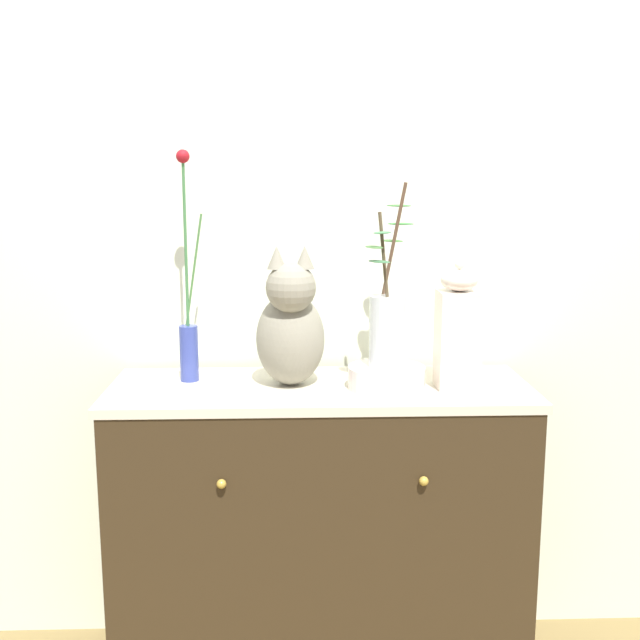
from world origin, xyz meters
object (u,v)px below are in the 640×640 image
object	(u,v)px
sideboard	(320,534)
vase_slim_green	(188,327)
jar_lidded_porcelain	(458,330)
cat_sitting	(290,328)
vase_glass_clear	(387,325)
bowl_porcelain	(386,377)

from	to	relation	value
sideboard	vase_slim_green	size ratio (longest dim) A/B	1.82
jar_lidded_porcelain	sideboard	bearing A→B (deg)	175.38
cat_sitting	vase_glass_clear	world-z (taller)	vase_glass_clear
vase_glass_clear	cat_sitting	bearing A→B (deg)	170.08
sideboard	vase_glass_clear	distance (m)	0.63
vase_slim_green	vase_glass_clear	xyz separation A→B (m)	(0.54, -0.10, 0.02)
cat_sitting	vase_slim_green	bearing A→B (deg)	169.35
cat_sitting	jar_lidded_porcelain	size ratio (longest dim) A/B	1.29
cat_sitting	jar_lidded_porcelain	xyz separation A→B (m)	(0.44, -0.04, -0.00)
cat_sitting	vase_glass_clear	xyz separation A→B (m)	(0.26, -0.04, 0.02)
sideboard	vase_slim_green	xyz separation A→B (m)	(-0.36, 0.06, 0.58)
sideboard	jar_lidded_porcelain	bearing A→B (deg)	-4.62
cat_sitting	sideboard	bearing A→B (deg)	-7.46
cat_sitting	vase_glass_clear	bearing A→B (deg)	-9.92
sideboard	vase_slim_green	distance (m)	0.69
sideboard	jar_lidded_porcelain	xyz separation A→B (m)	(0.36, -0.03, 0.59)
cat_sitting	vase_slim_green	world-z (taller)	vase_slim_green
vase_slim_green	vase_glass_clear	bearing A→B (deg)	-10.30
sideboard	vase_glass_clear	bearing A→B (deg)	-11.02
cat_sitting	bowl_porcelain	distance (m)	0.29
bowl_porcelain	vase_glass_clear	size ratio (longest dim) A/B	0.42
bowl_porcelain	jar_lidded_porcelain	xyz separation A→B (m)	(0.19, 0.01, 0.13)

